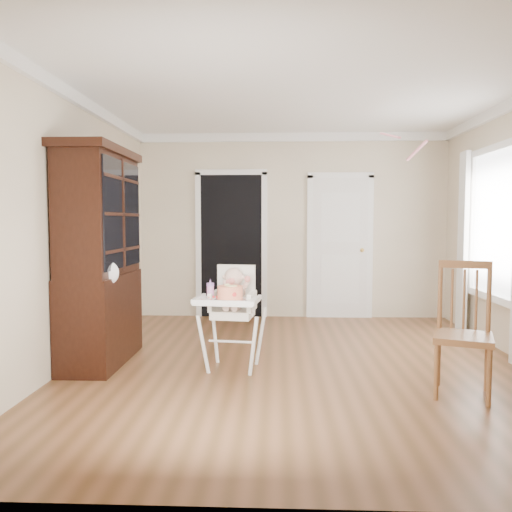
{
  "coord_description": "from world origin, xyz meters",
  "views": [
    {
      "loc": [
        -0.23,
        -4.88,
        1.42
      ],
      "look_at": [
        -0.42,
        -0.26,
        1.1
      ],
      "focal_mm": 35.0,
      "sensor_mm": 36.0,
      "label": 1
    }
  ],
  "objects_px": {
    "high_chair": "(233,304)",
    "china_cabinet": "(100,256)",
    "sippy_cup": "(210,290)",
    "cake": "(230,293)",
    "dining_chair": "(463,333)"
  },
  "relations": [
    {
      "from": "high_chair",
      "to": "china_cabinet",
      "type": "xyz_separation_m",
      "value": [
        -1.34,
        0.17,
        0.45
      ]
    },
    {
      "from": "sippy_cup",
      "to": "china_cabinet",
      "type": "height_order",
      "value": "china_cabinet"
    },
    {
      "from": "high_chair",
      "to": "cake",
      "type": "distance_m",
      "value": 0.3
    },
    {
      "from": "cake",
      "to": "dining_chair",
      "type": "distance_m",
      "value": 2.0
    },
    {
      "from": "high_chair",
      "to": "cake",
      "type": "bearing_deg",
      "value": -82.7
    },
    {
      "from": "dining_chair",
      "to": "sippy_cup",
      "type": "bearing_deg",
      "value": -174.36
    },
    {
      "from": "high_chair",
      "to": "cake",
      "type": "height_order",
      "value": "high_chair"
    },
    {
      "from": "high_chair",
      "to": "china_cabinet",
      "type": "height_order",
      "value": "china_cabinet"
    },
    {
      "from": "cake",
      "to": "sippy_cup",
      "type": "bearing_deg",
      "value": 136.88
    },
    {
      "from": "china_cabinet",
      "to": "sippy_cup",
      "type": "bearing_deg",
      "value": -12.33
    },
    {
      "from": "cake",
      "to": "dining_chair",
      "type": "xyz_separation_m",
      "value": [
        1.95,
        -0.36,
        -0.26
      ]
    },
    {
      "from": "sippy_cup",
      "to": "dining_chair",
      "type": "xyz_separation_m",
      "value": [
        2.15,
        -0.55,
        -0.27
      ]
    },
    {
      "from": "cake",
      "to": "china_cabinet",
      "type": "xyz_separation_m",
      "value": [
        -1.34,
        0.44,
        0.3
      ]
    },
    {
      "from": "high_chair",
      "to": "china_cabinet",
      "type": "relative_size",
      "value": 0.47
    },
    {
      "from": "cake",
      "to": "sippy_cup",
      "type": "xyz_separation_m",
      "value": [
        -0.2,
        0.19,
        0.01
      ]
    }
  ]
}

